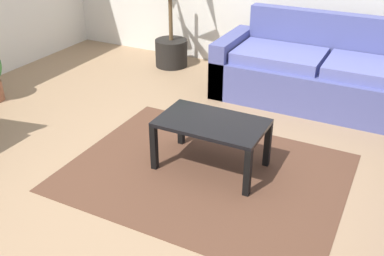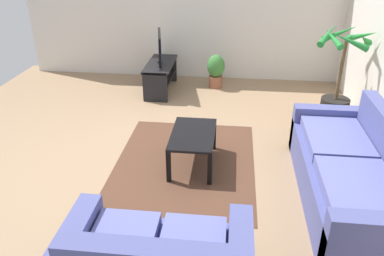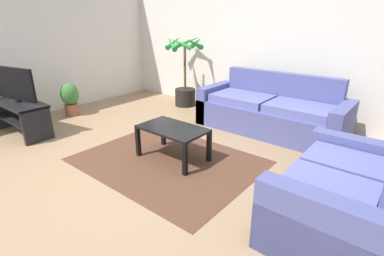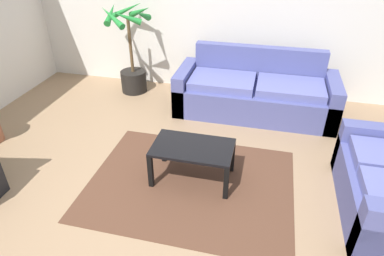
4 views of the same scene
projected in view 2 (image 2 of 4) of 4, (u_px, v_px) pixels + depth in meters
name	position (u px, v px, depth m)	size (l,w,h in m)	color
ground_plane	(152.00, 150.00, 5.05)	(6.60, 6.60, 0.00)	#937556
wall_left	(182.00, 6.00, 7.10)	(0.06, 6.00, 2.70)	silver
couch_main	(352.00, 176.00, 3.98)	(2.28, 0.90, 0.90)	#4C518C
tv_stand	(161.00, 73.00, 6.83)	(1.10, 0.45, 0.52)	black
tv	(160.00, 47.00, 6.62)	(0.86, 0.21, 0.53)	black
coffee_table	(193.00, 138.00, 4.59)	(0.86, 0.52, 0.43)	black
area_rug	(185.00, 163.00, 4.77)	(2.20, 1.70, 0.01)	#513323
potted_palm	(338.00, 87.00, 5.64)	(0.76, 0.82, 1.41)	black
potted_plant_small	(216.00, 70.00, 6.99)	(0.32, 0.32, 0.61)	brown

